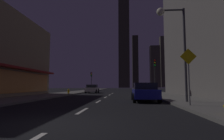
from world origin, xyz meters
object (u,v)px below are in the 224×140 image
Objects in this scene: car_parked_near at (145,92)px; traffic_light_far_left at (91,77)px; fire_hydrant_far_left at (68,91)px; car_parked_far at (92,89)px; street_lamp_right at (172,31)px; pedestrian_crossing_sign at (189,71)px; traffic_light_near_right at (155,69)px.

car_parked_near is 27.50m from traffic_light_far_left.
fire_hydrant_far_left is at bearing -91.51° from traffic_light_far_left.
traffic_light_far_left is at bearing 101.71° from car_parked_far.
street_lamp_right reaches higher than traffic_light_far_left.
pedestrian_crossing_sign is at bearing -52.05° from fire_hydrant_far_left.
traffic_light_far_left is at bearing 119.62° from traffic_light_near_right.
car_parked_far is 6.46m from fire_hydrant_far_left.
traffic_light_near_right is 22.25m from traffic_light_far_left.
traffic_light_near_right is (9.10, -10.18, 2.45)m from car_parked_far.
street_lamp_right reaches higher than pedestrian_crossing_sign.
pedestrian_crossing_sign is (9.20, -20.78, 1.28)m from car_parked_far.
traffic_light_near_right is (1.90, 6.48, 2.45)m from car_parked_near.
street_lamp_right reaches higher than traffic_light_near_right.
pedestrian_crossing_sign is at bearing -66.12° from car_parked_far.
car_parked_near is at bearing -106.33° from traffic_light_near_right.
pedestrian_crossing_sign is (2.00, -4.12, 1.28)m from car_parked_near.
car_parked_far is 13.87m from traffic_light_near_right.
traffic_light_near_right is at bearing 90.54° from pedestrian_crossing_sign.
traffic_light_near_right is at bearing -60.38° from traffic_light_far_left.
car_parked_near is 6.48× the size of fire_hydrant_far_left.
car_parked_far is 21.02m from street_lamp_right.
traffic_light_far_left is at bearing 110.34° from pedestrian_crossing_sign.
car_parked_near is at bearing -48.22° from fire_hydrant_far_left.
street_lamp_right is at bearing -46.03° from car_parked_near.
traffic_light_far_left is at bearing 109.41° from car_parked_near.
pedestrian_crossing_sign is at bearing -64.08° from car_parked_near.
car_parked_far reaches higher than fire_hydrant_far_left.
street_lamp_right reaches higher than car_parked_near.
traffic_light_far_left reaches higher than pedestrian_crossing_sign.
traffic_light_near_right is 1.33× the size of pedestrian_crossing_sign.
pedestrian_crossing_sign is at bearing -89.46° from traffic_light_near_right.
fire_hydrant_far_left is at bearing 132.12° from street_lamp_right.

